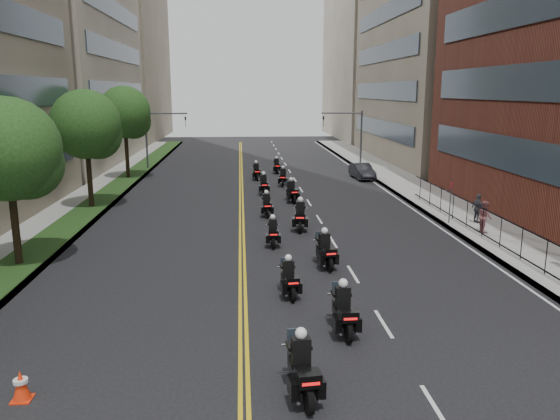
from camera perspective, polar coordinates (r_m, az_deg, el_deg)
The scene contains 27 objects.
ground at distance 13.91m, azimuth 2.68°, elevation -20.62°, with size 160.00×160.00×0.00m, color black.
sidewalk_right at distance 39.69m, azimuth 15.76°, elevation 1.04°, with size 4.00×90.00×0.15m, color gray.
sidewalk_left at distance 38.80m, azimuth -19.83°, elevation 0.51°, with size 4.00×90.00×0.15m, color gray.
grass_strip at distance 38.57m, azimuth -18.70°, elevation 0.67°, with size 2.00×90.00×0.04m, color #213C15.
building_right_tan at distance 64.26m, azimuth 17.74°, elevation 18.49°, with size 15.11×28.00×30.00m.
building_right_far at distance 92.63m, azimuth 10.61°, elevation 15.57°, with size 15.00×28.00×26.00m, color gray.
building_left_far at distance 92.06m, azimuth -17.67°, elevation 15.23°, with size 16.00×28.00×26.00m, color #756B55.
iron_fence at distance 27.48m, azimuth 22.97°, elevation -2.66°, with size 0.05×28.00×1.50m.
street_trees at distance 31.77m, azimuth -21.89°, elevation 7.11°, with size 4.40×38.40×7.98m.
traffic_signal_right at distance 54.83m, azimuth 7.51°, elevation 8.25°, with size 4.09×0.20×5.60m.
traffic_signal_left at distance 54.32m, azimuth -12.82°, elevation 8.01°, with size 4.09×0.20×5.60m.
motorcycle_0 at distance 14.27m, azimuth 2.31°, elevation -16.39°, with size 0.68×2.43×1.80m.
motorcycle_1 at distance 17.74m, azimuth 6.65°, elevation -10.53°, with size 0.56×2.38×1.76m.
motorcycle_2 at distance 20.66m, azimuth 0.94°, elevation -7.28°, with size 0.59×2.13×1.57m.
motorcycle_3 at distance 23.96m, azimuth 4.74°, elevation -4.36°, with size 0.69×2.35×1.74m.
motorcycle_4 at distance 27.15m, azimuth -0.75°, elevation -2.46°, with size 0.49×2.10×1.55m.
motorcycle_5 at distance 30.17m, azimuth 2.13°, elevation -0.73°, with size 0.73×2.48×1.84m.
motorcycle_6 at distance 33.50m, azimuth -1.41°, elevation 0.44°, with size 0.51×2.17×1.60m.
motorcycle_7 at distance 37.68m, azimuth 1.21°, elevation 1.85°, with size 0.71×2.30×1.70m.
motorcycle_8 at distance 40.57m, azimuth -1.72°, elevation 2.59°, with size 0.53×2.29×1.69m.
motorcycle_9 at distance 44.17m, azimuth 0.32°, elevation 3.38°, with size 0.63×2.20×1.63m.
motorcycle_10 at distance 47.26m, azimuth -2.49°, elevation 3.97°, with size 0.59×2.24×1.66m.
motorcycle_11 at distance 50.98m, azimuth -0.36°, elevation 4.57°, with size 0.51×2.14×1.58m.
parked_sedan at distance 48.24m, azimuth 8.58°, elevation 4.03°, with size 1.41×4.04×1.33m, color black.
pedestrian_b at distance 31.06m, azimuth 20.62°, elevation -0.64°, with size 0.82×0.64×1.69m, color #884A4C.
pedestrian_c at distance 33.03m, azimuth 19.97°, elevation 0.15°, with size 0.98×0.41×1.68m, color #404048.
traffic_cone at distance 15.66m, azimuth -25.44°, elevation -16.23°, with size 0.48×0.48×0.80m.
Camera 1 is at (-1.45, -11.58, 7.58)m, focal length 35.00 mm.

